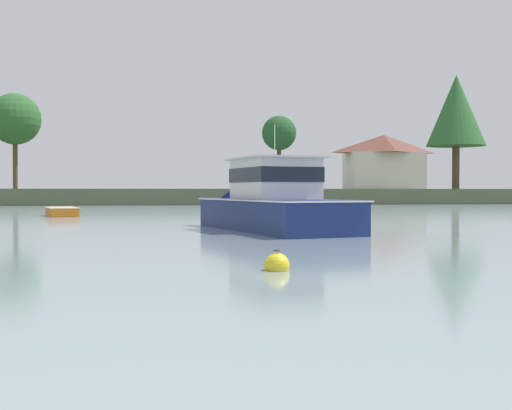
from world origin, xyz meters
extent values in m
cube|color=#4C563D|center=(0.00, 85.86, 0.78)|extent=(248.42, 56.51, 1.57)
cube|color=navy|center=(-7.36, 18.14, 0.25)|extent=(4.69, 8.77, 1.71)
cone|color=navy|center=(-8.33, 22.19, 0.25)|extent=(3.02, 2.86, 2.55)
cube|color=silver|center=(-7.36, 18.14, 1.07)|extent=(4.84, 8.96, 0.05)
cube|color=silver|center=(-7.34, 18.02, 1.80)|extent=(2.91, 3.49, 1.40)
cube|color=#19232D|center=(-7.34, 18.02, 1.94)|extent=(2.97, 3.56, 0.50)
cube|color=beige|center=(-7.34, 18.02, 2.53)|extent=(3.35, 3.93, 0.06)
cylinder|color=silver|center=(-7.34, 18.02, 3.15)|extent=(0.03, 0.03, 1.18)
cube|color=orange|center=(-16.65, 32.38, 0.14)|extent=(2.24, 3.61, 0.64)
cube|color=#C6B289|center=(-16.65, 32.38, 0.46)|extent=(2.39, 3.77, 0.05)
cube|color=tan|center=(-16.65, 32.38, 0.42)|extent=(1.24, 0.40, 0.03)
cube|color=maroon|center=(-5.41, 46.85, 0.13)|extent=(1.52, 3.66, 0.63)
cube|color=#C6B289|center=(-5.41, 46.85, 0.45)|extent=(1.63, 3.81, 0.05)
cube|color=tan|center=(-5.41, 46.85, 0.41)|extent=(1.22, 0.12, 0.03)
sphere|color=yellow|center=(-9.33, 6.70, 0.08)|extent=(0.46, 0.46, 0.46)
torus|color=#333338|center=(-9.33, 6.70, 0.35)|extent=(0.12, 0.12, 0.02)
cylinder|color=brown|center=(-28.34, 76.87, 5.07)|extent=(0.57, 0.57, 7.01)
sphere|color=#2D602D|center=(-28.34, 76.87, 9.95)|extent=(6.13, 6.13, 6.13)
cylinder|color=brown|center=(21.19, 63.47, 5.50)|extent=(0.80, 0.80, 7.87)
cone|color=#2D602D|center=(21.19, 63.47, 10.25)|extent=(6.43, 6.43, 7.85)
cylinder|color=brown|center=(1.74, 65.85, 4.21)|extent=(0.47, 0.47, 5.29)
sphere|color=#235128|center=(1.74, 65.85, 7.71)|extent=(3.79, 3.79, 3.79)
cube|color=silver|center=(24.36, 95.73, 4.48)|extent=(11.56, 7.23, 5.82)
pyramid|color=brown|center=(24.36, 95.73, 8.85)|extent=(12.49, 7.81, 2.91)
camera|label=1|loc=(-11.39, -4.58, 1.41)|focal=45.74mm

